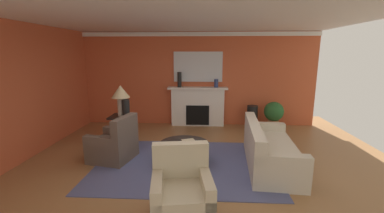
% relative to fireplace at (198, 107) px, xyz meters
% --- Properties ---
extents(ground_plane, '(8.77, 8.77, 0.00)m').
position_rel_fireplace_xyz_m(ground_plane, '(-0.12, -3.05, -0.57)').
color(ground_plane, olive).
extents(wall_fireplace, '(7.34, 0.12, 2.83)m').
position_rel_fireplace_xyz_m(wall_fireplace, '(-0.12, 0.21, 0.85)').
color(wall_fireplace, '#C65633').
rests_on(wall_fireplace, ground_plane).
extents(wall_window, '(0.12, 6.99, 2.83)m').
position_rel_fireplace_xyz_m(wall_window, '(-3.56, -2.75, 0.85)').
color(wall_window, '#C65633').
rests_on(wall_window, ground_plane).
extents(ceiling_panel, '(7.34, 6.99, 0.06)m').
position_rel_fireplace_xyz_m(ceiling_panel, '(-0.12, -2.75, 2.30)').
color(ceiling_panel, white).
extents(crown_moulding, '(7.34, 0.08, 0.12)m').
position_rel_fireplace_xyz_m(crown_moulding, '(-0.12, 0.13, 2.19)').
color(crown_moulding, white).
extents(area_rug, '(3.51, 2.59, 0.01)m').
position_rel_fireplace_xyz_m(area_rug, '(-0.17, -2.85, -0.56)').
color(area_rug, '#4C517A').
rests_on(area_rug, ground_plane).
extents(fireplace, '(1.80, 0.35, 1.20)m').
position_rel_fireplace_xyz_m(fireplace, '(0.00, 0.00, 0.00)').
color(fireplace, white).
rests_on(fireplace, ground_plane).
extents(mantel_mirror, '(1.47, 0.04, 0.90)m').
position_rel_fireplace_xyz_m(mantel_mirror, '(0.00, 0.12, 1.23)').
color(mantel_mirror, silver).
extents(sofa, '(1.06, 2.16, 0.85)m').
position_rel_fireplace_xyz_m(sofa, '(1.50, -2.82, -0.27)').
color(sofa, beige).
rests_on(sofa, ground_plane).
extents(armchair_near_window, '(0.96, 0.96, 0.95)m').
position_rel_fireplace_xyz_m(armchair_near_window, '(-1.66, -2.70, -0.26)').
color(armchair_near_window, brown).
rests_on(armchair_near_window, ground_plane).
extents(armchair_facing_fireplace, '(0.91, 0.91, 0.95)m').
position_rel_fireplace_xyz_m(armchair_facing_fireplace, '(-0.07, -4.48, -0.26)').
color(armchair_facing_fireplace, '#C1B293').
rests_on(armchair_facing_fireplace, ground_plane).
extents(coffee_table, '(1.00, 1.00, 0.45)m').
position_rel_fireplace_xyz_m(coffee_table, '(-0.17, -2.85, -0.23)').
color(coffee_table, black).
rests_on(coffee_table, ground_plane).
extents(side_table, '(0.56, 0.56, 0.70)m').
position_rel_fireplace_xyz_m(side_table, '(-1.80, -1.69, -0.17)').
color(side_table, black).
rests_on(side_table, ground_plane).
extents(table_lamp, '(0.44, 0.44, 0.75)m').
position_rel_fireplace_xyz_m(table_lamp, '(-1.80, -1.69, 0.66)').
color(table_lamp, beige).
rests_on(table_lamp, side_table).
extents(vase_tall_corner, '(0.31, 0.31, 0.70)m').
position_rel_fireplace_xyz_m(vase_tall_corner, '(1.61, -0.30, -0.22)').
color(vase_tall_corner, black).
rests_on(vase_tall_corner, ground_plane).
extents(vase_on_side_table, '(0.18, 0.18, 0.43)m').
position_rel_fireplace_xyz_m(vase_on_side_table, '(-1.65, -1.81, 0.35)').
color(vase_on_side_table, black).
rests_on(vase_on_side_table, side_table).
extents(vase_mantel_right, '(0.12, 0.12, 0.25)m').
position_rel_fireplace_xyz_m(vase_mantel_right, '(0.55, -0.05, 0.75)').
color(vase_mantel_right, navy).
rests_on(vase_mantel_right, fireplace).
extents(vase_mantel_left, '(0.12, 0.12, 0.45)m').
position_rel_fireplace_xyz_m(vase_mantel_left, '(-0.55, -0.05, 0.86)').
color(vase_mantel_left, black).
rests_on(vase_mantel_left, fireplace).
extents(book_red_cover, '(0.31, 0.27, 0.05)m').
position_rel_fireplace_xyz_m(book_red_cover, '(-0.09, -2.83, -0.09)').
color(book_red_cover, tan).
rests_on(book_red_cover, coffee_table).
extents(potted_plant, '(0.56, 0.56, 0.83)m').
position_rel_fireplace_xyz_m(potted_plant, '(2.21, -0.37, -0.07)').
color(potted_plant, '#A8754C').
rests_on(potted_plant, ground_plane).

